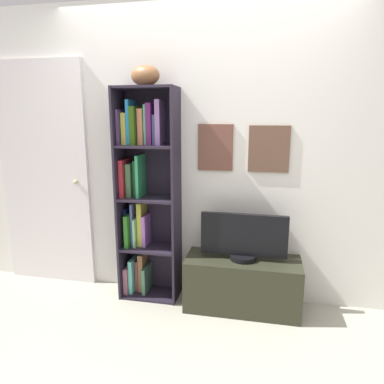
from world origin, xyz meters
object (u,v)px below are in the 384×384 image
Objects in this scene: football at (145,76)px; door at (45,176)px; tv_stand at (242,284)px; television at (244,238)px; bookshelf at (144,193)px.

door is (-1.06, 0.12, -0.87)m from football.
tv_stand is 1.35× the size of television.
football is 0.36× the size of television.
football is 1.38m from door.
tv_stand is (0.82, -0.05, -1.69)m from football.
football is (0.06, -0.04, 0.97)m from bookshelf.
bookshelf is 1.02m from door.
football is at bearing 176.26° from tv_stand.
television is (0.88, -0.09, -0.31)m from bookshelf.
tv_stand is at bearing -3.74° from football.
football is at bearing -32.68° from bookshelf.
door is (-1.89, 0.17, 0.83)m from tv_stand.
tv_stand is at bearing -5.28° from door.
football reaches higher than television.
door is at bearing 175.18° from bookshelf.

